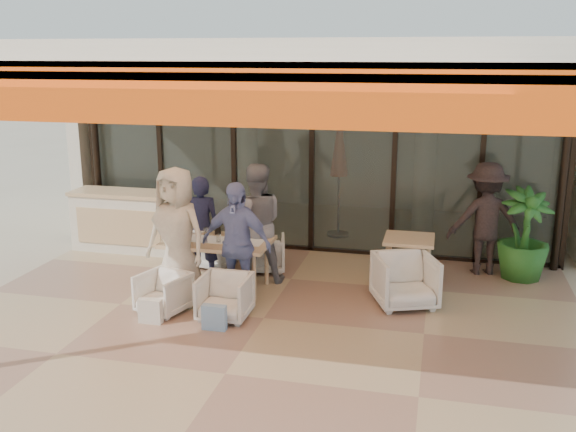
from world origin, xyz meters
name	(u,v)px	position (x,y,z in m)	size (l,w,h in m)	color
ground	(264,320)	(0.00, 0.00, 0.00)	(70.00, 70.00, 0.00)	#C6B293
terrace_floor	(264,320)	(0.00, 0.00, 0.01)	(8.00, 6.00, 0.01)	tan
terrace_structure	(255,57)	(0.00, -0.26, 3.25)	(8.00, 6.00, 3.40)	silver
glass_storefront	(312,159)	(0.00, 3.00, 1.60)	(8.08, 0.10, 3.20)	#9EADA3
interior_block	(336,109)	(0.01, 5.31, 2.23)	(9.05, 3.62, 3.52)	silver
host_counter	(127,221)	(-3.06, 2.30, 0.53)	(1.85, 0.65, 1.04)	silver
dining_table	(218,244)	(-0.92, 0.88, 0.69)	(1.50, 0.90, 0.93)	#D8B883
chair_far_left	(214,248)	(-1.33, 1.83, 0.31)	(0.60, 0.56, 0.62)	white
chair_far_right	(265,252)	(-0.49, 1.83, 0.31)	(0.60, 0.57, 0.62)	white
chair_near_left	(163,291)	(-1.33, -0.07, 0.30)	(0.58, 0.54, 0.60)	white
chair_near_right	(225,295)	(-0.49, -0.07, 0.32)	(0.62, 0.58, 0.64)	white
diner_navy	(201,227)	(-1.33, 1.33, 0.78)	(0.57, 0.37, 1.56)	#1A1C39
diner_grey	(255,224)	(-0.49, 1.33, 0.89)	(0.86, 0.67, 1.78)	slate
diner_cream	(177,235)	(-1.33, 0.43, 0.92)	(0.90, 0.59, 1.85)	beige
diner_periwinkle	(236,244)	(-0.49, 0.43, 0.84)	(0.99, 0.41, 1.69)	#6D7AB6
tote_bag_cream	(150,312)	(-1.33, -0.47, 0.17)	(0.30, 0.10, 0.34)	silver
tote_bag_blue	(214,318)	(-0.49, -0.47, 0.17)	(0.30, 0.10, 0.34)	#99BFD8
side_table	(409,245)	(1.70, 1.64, 0.64)	(0.70, 0.70, 0.74)	#D8B883
side_chair	(405,279)	(1.70, 0.89, 0.39)	(0.76, 0.71, 0.78)	white
standing_woman	(485,219)	(2.78, 2.49, 0.87)	(1.12, 0.64, 1.73)	black
potted_palm	(524,235)	(3.33, 2.35, 0.69)	(0.78, 0.78, 1.39)	#1E5919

